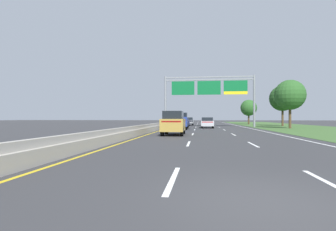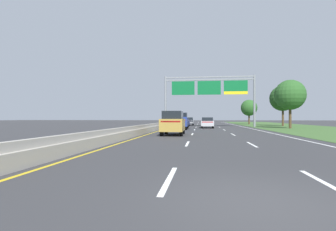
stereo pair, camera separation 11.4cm
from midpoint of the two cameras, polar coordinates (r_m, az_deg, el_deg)
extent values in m
plane|color=#333335|center=(40.10, 8.58, -2.65)|extent=(220.00, 220.00, 0.00)
cube|color=white|center=(6.78, 0.55, -13.63)|extent=(0.14, 3.00, 0.01)
cube|color=white|center=(15.65, 4.27, -6.11)|extent=(0.14, 3.00, 0.01)
cube|color=white|center=(24.62, 5.27, -4.04)|extent=(0.14, 3.00, 0.01)
cube|color=white|center=(33.60, 5.73, -3.08)|extent=(0.14, 3.00, 0.01)
cube|color=white|center=(42.59, 6.00, -2.52)|extent=(0.14, 3.00, 0.01)
cube|color=white|center=(51.58, 6.17, -2.16)|extent=(0.14, 3.00, 0.01)
cube|color=white|center=(60.58, 6.29, -1.90)|extent=(0.14, 3.00, 0.01)
cube|color=white|center=(69.58, 6.38, -1.71)|extent=(0.14, 3.00, 0.01)
cube|color=white|center=(78.57, 6.45, -1.57)|extent=(0.14, 3.00, 0.01)
cube|color=white|center=(87.57, 6.51, -1.45)|extent=(0.14, 3.00, 0.01)
cube|color=white|center=(7.36, 31.34, -12.50)|extent=(0.14, 3.00, 0.01)
cube|color=white|center=(15.91, 17.78, -6.00)|extent=(0.14, 3.00, 0.01)
cube|color=white|center=(24.78, 13.87, -4.01)|extent=(0.14, 3.00, 0.01)
cube|color=white|center=(33.72, 12.04, -3.06)|extent=(0.14, 3.00, 0.01)
cube|color=white|center=(42.69, 10.97, -2.51)|extent=(0.14, 3.00, 0.01)
cube|color=white|center=(51.66, 10.28, -2.15)|extent=(0.14, 3.00, 0.01)
cube|color=white|center=(60.65, 9.79, -1.90)|extent=(0.14, 3.00, 0.01)
cube|color=white|center=(69.64, 9.43, -1.71)|extent=(0.14, 3.00, 0.01)
cube|color=white|center=(78.63, 9.15, -1.56)|extent=(0.14, 3.00, 0.01)
cube|color=white|center=(87.62, 8.93, -1.45)|extent=(0.14, 3.00, 0.01)
cube|color=white|center=(40.69, 16.92, -2.60)|extent=(0.16, 106.00, 0.01)
cube|color=gold|center=(40.37, 0.17, -2.64)|extent=(0.16, 106.00, 0.01)
cube|color=#3D602D|center=(42.82, 27.61, -2.45)|extent=(14.00, 110.00, 0.02)
cube|color=#A8A399|center=(40.45, -0.81, -2.25)|extent=(0.60, 110.00, 0.55)
cube|color=#A8A399|center=(40.44, -0.81, -1.65)|extent=(0.25, 110.00, 0.30)
cylinder|color=gray|center=(44.82, -0.64, 3.05)|extent=(0.36, 0.36, 8.56)
cylinder|color=gray|center=(45.28, 18.16, 3.04)|extent=(0.36, 0.36, 8.56)
cube|color=gray|center=(44.88, 8.80, 8.26)|extent=(14.70, 0.24, 0.20)
cube|color=gray|center=(44.82, 8.80, 7.69)|extent=(14.70, 0.24, 0.20)
cube|color=#0C602D|center=(44.54, 3.20, 5.96)|extent=(3.83, 0.12, 2.29)
cube|color=#0C602D|center=(44.47, 8.81, 5.97)|extent=(3.83, 0.12, 2.29)
cube|color=#0C602D|center=(44.84, 14.39, 6.25)|extent=(3.83, 0.12, 1.79)
cube|color=yellow|center=(44.72, 14.39, 4.79)|extent=(3.83, 0.12, 0.50)
cube|color=navy|center=(34.87, 2.60, -1.48)|extent=(2.02, 5.41, 1.00)
cube|color=black|center=(35.71, 2.70, -0.02)|extent=(1.73, 1.90, 0.78)
cube|color=#B21414|center=(32.21, 2.25, -1.03)|extent=(1.68, 0.08, 0.12)
cube|color=navy|center=(33.14, 2.38, -0.49)|extent=(2.01, 1.95, 0.20)
cylinder|color=black|center=(36.78, 1.49, -2.20)|extent=(0.30, 0.84, 0.84)
cylinder|color=black|center=(36.66, 4.14, -2.21)|extent=(0.30, 0.84, 0.84)
cylinder|color=black|center=(33.13, 0.90, -2.40)|extent=(0.30, 0.84, 0.84)
cylinder|color=black|center=(33.00, 3.84, -2.40)|extent=(0.30, 0.84, 0.84)
cube|color=slate|center=(49.24, 8.18, -1.44)|extent=(1.89, 4.43, 0.72)
cube|color=black|center=(49.18, 8.19, -0.72)|extent=(1.60, 2.33, 0.52)
cube|color=#B21414|center=(47.08, 8.28, -1.22)|extent=(1.53, 0.11, 0.12)
cylinder|color=black|center=(50.72, 7.22, -1.82)|extent=(0.23, 0.66, 0.66)
cylinder|color=black|center=(50.77, 9.02, -1.81)|extent=(0.23, 0.66, 0.66)
cylinder|color=black|center=(47.73, 7.29, -1.90)|extent=(0.23, 0.66, 0.66)
cylinder|color=black|center=(47.79, 9.21, -1.90)|extent=(0.23, 0.66, 0.66)
cube|color=silver|center=(53.88, 4.49, -1.36)|extent=(1.83, 4.40, 0.72)
cube|color=black|center=(53.82, 4.49, -0.70)|extent=(1.57, 2.30, 0.52)
cube|color=#B21414|center=(51.72, 4.39, -1.15)|extent=(1.53, 0.08, 0.12)
cylinder|color=black|center=(55.42, 3.73, -1.70)|extent=(0.22, 0.66, 0.66)
cylinder|color=black|center=(55.35, 5.39, -1.70)|extent=(0.22, 0.66, 0.66)
cylinder|color=black|center=(52.43, 3.55, -1.78)|extent=(0.22, 0.66, 0.66)
cylinder|color=black|center=(52.36, 5.30, -1.78)|extent=(0.22, 0.66, 0.66)
cube|color=#161E47|center=(44.95, 3.41, -1.54)|extent=(1.88, 4.42, 0.72)
cube|color=black|center=(44.89, 3.41, -0.75)|extent=(1.59, 2.32, 0.52)
cube|color=#B21414|center=(42.79, 3.27, -1.30)|extent=(1.53, 0.10, 0.12)
cylinder|color=black|center=(46.50, 2.52, -1.95)|extent=(0.23, 0.66, 0.66)
cylinder|color=black|center=(46.42, 4.49, -1.95)|extent=(0.23, 0.66, 0.66)
cylinder|color=black|center=(43.51, 2.26, -2.05)|extent=(0.23, 0.66, 0.66)
cylinder|color=black|center=(43.43, 4.37, -2.05)|extent=(0.23, 0.66, 0.66)
cube|color=#B2B5BA|center=(39.46, 8.47, -1.69)|extent=(1.90, 4.43, 0.72)
cube|color=black|center=(39.40, 8.47, -0.79)|extent=(1.60, 2.33, 0.52)
cube|color=#B21414|center=(37.29, 8.50, -1.43)|extent=(1.53, 0.11, 0.12)
cylinder|color=black|center=(40.96, 7.33, -2.15)|extent=(0.23, 0.66, 0.66)
cylinder|color=black|center=(40.98, 9.57, -2.14)|extent=(0.23, 0.66, 0.66)
cylinder|color=black|center=(37.97, 7.28, -2.28)|extent=(0.23, 0.66, 0.66)
cylinder|color=black|center=(37.99, 9.70, -2.28)|extent=(0.23, 0.66, 0.66)
cube|color=#A38438|center=(23.42, 1.10, -2.02)|extent=(1.95, 4.72, 1.05)
cube|color=black|center=(23.26, 1.07, 0.10)|extent=(1.67, 3.02, 0.68)
cube|color=#B21414|center=(21.11, 0.53, -1.34)|extent=(1.60, 0.10, 0.12)
cylinder|color=black|center=(25.11, -0.43, -3.11)|extent=(0.27, 0.76, 0.76)
cylinder|color=black|center=(24.97, 3.31, -3.13)|extent=(0.27, 0.76, 0.76)
cylinder|color=black|center=(21.94, -1.42, -3.50)|extent=(0.27, 0.76, 0.76)
cylinder|color=black|center=(21.78, 2.87, -3.52)|extent=(0.27, 0.76, 0.76)
cylinder|color=#4C3823|center=(40.90, 24.90, -0.44)|extent=(0.36, 0.36, 3.05)
sphere|color=#285623|center=(41.02, 24.89, 4.09)|extent=(4.27, 4.27, 4.27)
cylinder|color=#4C3823|center=(51.61, 23.57, -0.36)|extent=(0.36, 0.36, 3.19)
sphere|color=#234C1E|center=(51.73, 23.56, 3.44)|extent=(4.59, 4.59, 4.59)
cylinder|color=#4C3823|center=(62.39, 17.08, -0.79)|extent=(0.36, 0.36, 2.30)
sphere|color=#285623|center=(62.43, 17.07, 1.61)|extent=(3.67, 3.67, 3.67)
camera|label=1|loc=(0.06, -90.09, 0.00)|focal=28.06mm
camera|label=2|loc=(0.06, 89.91, 0.00)|focal=28.06mm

